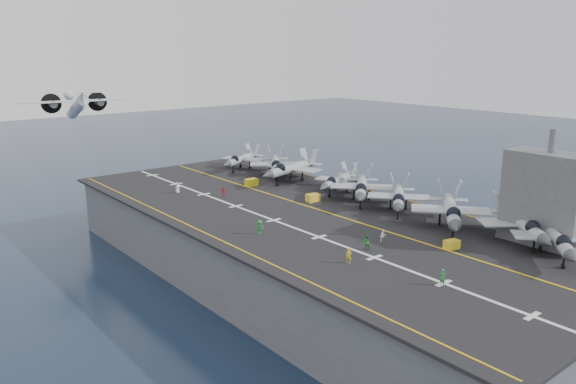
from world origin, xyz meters
TOP-DOWN VIEW (x-y plane):
  - ground at (0.00, 0.00)m, footprint 500.00×500.00m
  - hull at (0.00, 0.00)m, footprint 36.00×90.00m
  - flight_deck at (0.00, 0.00)m, footprint 38.00×92.00m
  - foul_line at (3.00, 0.00)m, footprint 0.35×90.00m
  - landing_centerline at (-6.00, 0.00)m, footprint 0.50×90.00m
  - deck_edge_port at (-17.00, 0.00)m, footprint 0.25×90.00m
  - deck_edge_stbd at (18.50, 0.00)m, footprint 0.25×90.00m
  - island_superstructure at (15.00, -30.00)m, footprint 5.00×10.00m
  - fighter_jet_0 at (11.40, -33.50)m, footprint 17.25×16.73m
  - fighter_jet_1 at (13.23, -27.98)m, footprint 17.46×18.32m
  - fighter_jet_2 at (10.69, -19.06)m, footprint 19.71×18.89m
  - fighter_jet_3 at (11.85, -8.67)m, footprint 17.23×16.56m
  - fighter_jet_4 at (11.67, -0.92)m, footprint 18.40×18.00m
  - fighter_jet_5 at (13.22, 6.11)m, footprint 15.70×13.24m
  - fighter_jet_6 at (12.26, 17.91)m, footprint 18.25×14.46m
  - fighter_jet_7 at (12.66, 23.34)m, footprint 17.49×18.50m
  - fighter_jet_8 at (11.36, 33.34)m, footprint 16.34×14.35m
  - tow_cart_a at (4.00, -24.00)m, footprint 2.09×1.56m
  - tow_cart_b at (5.62, 4.34)m, footprint 2.27×1.59m
  - tow_cart_c at (4.17, 19.88)m, footprint 2.30×1.53m
  - crew_1 at (-9.75, -19.29)m, footprint 1.18×1.34m
  - crew_2 at (-4.55, -17.26)m, footprint 1.39×1.31m
  - crew_3 at (-11.52, -3.99)m, footprint 1.42×1.44m
  - crew_4 at (-3.97, 16.82)m, footprint 1.23×1.07m
  - crew_5 at (-8.97, 23.89)m, footprint 1.24×0.90m
  - crew_6 at (-6.61, -30.24)m, footprint 0.87×1.21m
  - crew_7 at (-0.99, -16.94)m, footprint 1.15×0.80m
  - transport_plane at (-12.15, 62.51)m, footprint 26.22×19.82m

SIDE VIEW (x-z plane):
  - ground at x=0.00m, z-range 0.00..0.00m
  - hull at x=0.00m, z-range 0.00..10.00m
  - flight_deck at x=0.00m, z-range 10.00..10.40m
  - foul_line at x=3.00m, z-range 10.41..10.43m
  - landing_centerline at x=-6.00m, z-range 10.41..10.43m
  - deck_edge_port at x=-17.00m, z-range 10.41..10.43m
  - deck_edge_stbd at x=18.50m, z-range 10.41..10.43m
  - tow_cart_a at x=4.00m, z-range 10.40..11.54m
  - tow_cart_b at x=5.62m, z-range 10.40..11.70m
  - tow_cart_c at x=4.17m, z-range 10.40..11.75m
  - crew_4 at x=-3.97m, z-range 10.40..12.13m
  - crew_7 at x=-0.99m, z-range 10.40..12.25m
  - crew_1 at x=-9.75m, z-range 10.40..12.28m
  - crew_6 at x=-6.61m, z-range 10.40..12.29m
  - crew_5 at x=-8.97m, z-range 10.40..12.32m
  - crew_2 at x=-4.55m, z-range 10.40..12.33m
  - crew_3 at x=-11.52m, z-range 10.40..12.42m
  - fighter_jet_5 at x=13.22m, z-range 10.40..15.03m
  - fighter_jet_8 at x=11.36m, z-range 10.40..15.15m
  - fighter_jet_3 at x=11.85m, z-range 10.40..15.40m
  - fighter_jet_0 at x=11.40m, z-range 10.40..15.42m
  - fighter_jet_1 at x=13.23m, z-range 10.40..15.71m
  - fighter_jet_7 at x=12.66m, z-range 10.40..15.75m
  - fighter_jet_4 at x=11.67m, z-range 10.40..15.77m
  - fighter_jet_6 at x=12.26m, z-range 10.40..15.97m
  - fighter_jet_2 at x=10.69m, z-range 10.40..16.12m
  - island_superstructure at x=15.00m, z-range 10.40..25.40m
  - transport_plane at x=-12.15m, z-range 19.88..25.56m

